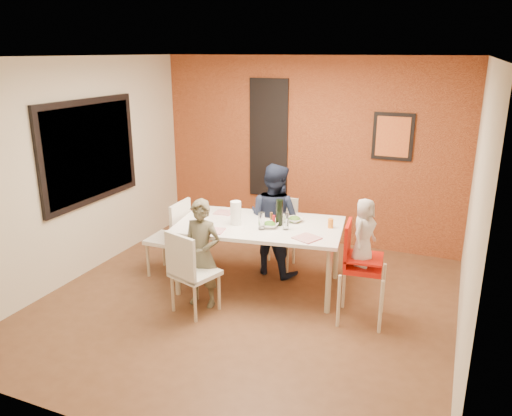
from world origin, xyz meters
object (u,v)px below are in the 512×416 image
at_px(chair_far, 280,229).
at_px(toddler, 364,232).
at_px(chair_near, 189,269).
at_px(chair_left, 173,234).
at_px(paper_towel_roll, 236,213).
at_px(dining_table, 260,230).
at_px(child_far, 274,219).
at_px(child_near, 202,254).
at_px(wine_bottle, 279,213).
at_px(high_chair, 359,263).

relative_size(chair_far, toddler, 1.29).
bearing_deg(chair_near, chair_far, -87.83).
relative_size(chair_left, toddler, 1.38).
bearing_deg(paper_towel_roll, chair_left, 179.12).
distance_m(dining_table, chair_near, 1.03).
height_order(child_far, paper_towel_roll, child_far).
distance_m(chair_near, child_near, 0.26).
height_order(toddler, wine_bottle, toddler).
bearing_deg(chair_far, chair_near, -110.35).
height_order(chair_near, chair_left, chair_left).
bearing_deg(toddler, chair_left, 101.84).
bearing_deg(chair_far, child_near, -111.95).
distance_m(child_far, paper_towel_roll, 0.67).
bearing_deg(child_near, paper_towel_roll, 71.45).
height_order(chair_near, toddler, toddler).
distance_m(dining_table, toddler, 1.35).
distance_m(child_near, toddler, 1.77).
height_order(wine_bottle, paper_towel_roll, wine_bottle).
bearing_deg(high_chair, wine_bottle, 63.61).
relative_size(chair_far, wine_bottle, 2.93).
distance_m(child_far, toddler, 1.51).
relative_size(chair_near, toddler, 1.33).
relative_size(chair_near, child_near, 0.77).
bearing_deg(chair_left, high_chair, 83.93).
xyz_separation_m(high_chair, toddler, (0.03, 0.01, 0.34)).
bearing_deg(high_chair, toddler, -86.03).
relative_size(chair_near, chair_far, 1.04).
bearing_deg(high_chair, child_far, 51.60).
distance_m(chair_far, chair_left, 1.39).
distance_m(high_chair, paper_towel_roll, 1.54).
xyz_separation_m(chair_near, toddler, (1.72, 0.58, 0.47)).
bearing_deg(chair_near, dining_table, -98.18).
distance_m(chair_near, paper_towel_roll, 0.91).
bearing_deg(paper_towel_roll, chair_far, 72.68).
xyz_separation_m(dining_table, wine_bottle, (0.23, 0.05, 0.23)).
distance_m(chair_near, toddler, 1.88).
bearing_deg(high_chair, chair_far, 44.46).
height_order(chair_far, toddler, toddler).
distance_m(chair_left, paper_towel_roll, 0.97).
bearing_deg(child_near, wine_bottle, 46.26).
bearing_deg(child_near, chair_near, -97.79).
relative_size(dining_table, chair_left, 2.11).
height_order(high_chair, toddler, toddler).
xyz_separation_m(high_chair, child_near, (-1.67, -0.34, -0.04)).
xyz_separation_m(chair_near, paper_towel_roll, (0.19, 0.79, 0.42)).
xyz_separation_m(dining_table, child_far, (0.01, 0.45, -0.01)).
bearing_deg(child_near, chair_far, 71.17).
height_order(chair_left, paper_towel_roll, paper_towel_roll).
bearing_deg(dining_table, high_chair, -14.80).
bearing_deg(dining_table, child_near, -121.87).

